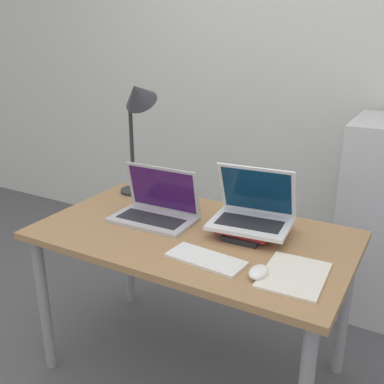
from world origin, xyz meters
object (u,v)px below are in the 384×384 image
(laptop_left, at_px, (156,209))
(mouse, at_px, (258,272))
(notepad, at_px, (294,275))
(book_stack, at_px, (249,228))
(wireless_keyboard, at_px, (206,259))
(laptop_on_books, at_px, (253,212))
(desk_lamp, at_px, (137,108))

(laptop_left, relative_size, mouse, 3.73)
(laptop_left, height_order, notepad, laptop_left)
(laptop_left, height_order, book_stack, laptop_left)
(wireless_keyboard, distance_m, mouse, 0.21)
(notepad, bearing_deg, laptop_left, 165.06)
(laptop_left, xyz_separation_m, notepad, (0.70, -0.19, -0.04))
(laptop_left, xyz_separation_m, wireless_keyboard, (0.38, -0.24, -0.04))
(laptop_on_books, height_order, desk_lamp, desk_lamp)
(wireless_keyboard, bearing_deg, notepad, 8.75)
(mouse, height_order, notepad, mouse)
(laptop_left, height_order, desk_lamp, desk_lamp)
(laptop_on_books, distance_m, wireless_keyboard, 0.33)
(mouse, distance_m, notepad, 0.13)
(wireless_keyboard, height_order, notepad, wireless_keyboard)
(notepad, bearing_deg, mouse, -150.84)
(book_stack, xyz_separation_m, wireless_keyboard, (-0.05, -0.30, -0.02))
(wireless_keyboard, relative_size, notepad, 1.07)
(mouse, relative_size, desk_lamp, 0.16)
(laptop_left, height_order, mouse, laptop_left)
(laptop_left, distance_m, mouse, 0.64)
(book_stack, bearing_deg, wireless_keyboard, -99.19)
(book_stack, relative_size, notepad, 0.92)
(laptop_on_books, bearing_deg, book_stack, -118.76)
(book_stack, relative_size, laptop_on_books, 0.75)
(laptop_on_books, bearing_deg, wireless_keyboard, -100.03)
(wireless_keyboard, bearing_deg, desk_lamp, 144.15)
(book_stack, bearing_deg, notepad, -42.55)
(wireless_keyboard, height_order, mouse, mouse)
(mouse, bearing_deg, book_stack, 117.79)
(wireless_keyboard, xyz_separation_m, notepad, (0.32, 0.05, -0.00))
(mouse, bearing_deg, laptop_on_books, 115.94)
(laptop_left, distance_m, notepad, 0.73)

